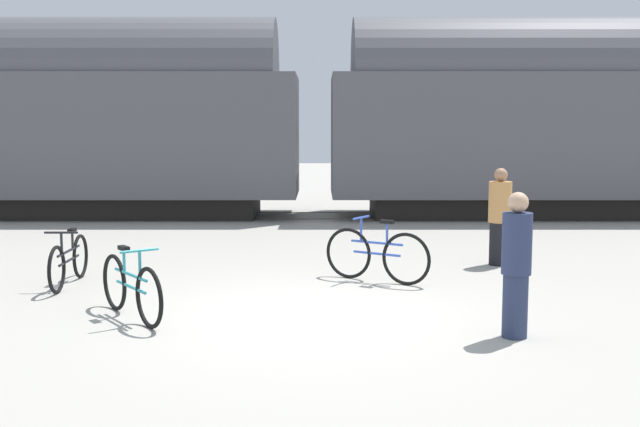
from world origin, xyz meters
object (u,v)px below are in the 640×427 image
Objects in this scene: freight_train at (314,114)px; person_in_navy at (515,265)px; bicycle_blue at (376,255)px; bicycle_black at (68,261)px; bicycle_teal at (130,288)px; person_in_tan at (499,217)px.

person_in_navy is (2.23, -11.31, -1.81)m from freight_train.
person_in_navy is at bearing -66.76° from bicycle_blue.
bicycle_black is at bearing 169.67° from person_in_navy.
bicycle_blue is at bearing 35.25° from bicycle_teal.
person_in_tan is at bearing 32.76° from bicycle_blue.
bicycle_black is 6.76m from person_in_tan.
person_in_navy is (4.33, -0.79, 0.42)m from bicycle_teal.
person_in_navy reaches higher than bicycle_black.
person_in_navy is (1.27, -2.95, 0.39)m from bicycle_blue.
bicycle_blue reaches higher than bicycle_black.
freight_train is at bearing 68.14° from bicycle_black.
freight_train is at bearing 96.60° from bicycle_blue.
freight_train reaches higher than bicycle_teal.
bicycle_teal is 2.35m from bicycle_black.
person_in_navy is at bearing -25.33° from bicycle_black.
bicycle_black is at bearing -176.69° from bicycle_blue.
bicycle_blue is 3.23m from person_in_navy.
freight_train is 11.67m from person_in_navy.
person_in_tan is at bearing 34.25° from bicycle_teal.
freight_train is 18.38× the size of bicycle_blue.
bicycle_black is 4.43m from bicycle_blue.
person_in_navy is (5.69, -2.69, 0.44)m from bicycle_black.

